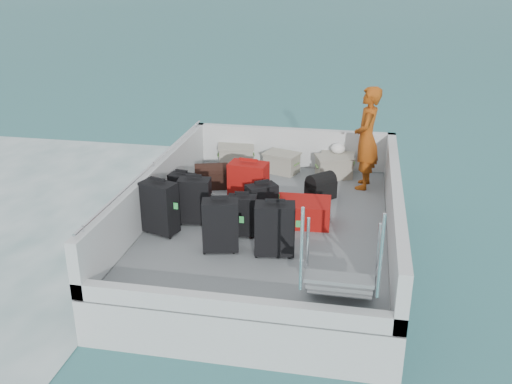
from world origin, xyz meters
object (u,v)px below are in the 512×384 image
crate_1 (282,163)px  suitcase_0 (160,208)px  suitcase_2 (183,191)px  suitcase_5 (248,187)px  suitcase_6 (275,229)px  suitcase_3 (221,226)px  crate_2 (337,164)px  passenger (367,138)px  suitcase_7 (262,205)px  suitcase_8 (300,212)px  suitcase_1 (195,201)px  crate_0 (236,157)px  crate_3 (334,167)px  suitcase_4 (242,216)px

crate_1 → suitcase_0: bearing=-114.9°
suitcase_2 → suitcase_5: 1.00m
crate_1 → suitcase_5: bearing=-97.5°
suitcase_0 → suitcase_6: size_ratio=1.07×
suitcase_2 → suitcase_3: bearing=-44.4°
crate_2 → passenger: 1.02m
suitcase_5 → crate_1: bearing=89.2°
passenger → suitcase_7: bearing=-33.4°
crate_1 → crate_2: bearing=9.5°
suitcase_0 → suitcase_8: suitcase_0 is taller
suitcase_0 → passenger: bearing=59.1°
suitcase_1 → crate_1: 2.51m
suitcase_8 → passenger: (0.87, 1.61, 0.67)m
suitcase_3 → crate_1: size_ratio=1.27×
crate_0 → suitcase_0: bearing=-98.0°
crate_0 → crate_2: (1.83, 0.00, -0.02)m
suitcase_2 → suitcase_8: bearing=3.4°
suitcase_2 → crate_3: suitcase_2 is taller
suitcase_5 → passenger: (1.67, 1.34, 0.46)m
crate_3 → passenger: (0.51, -0.37, 0.66)m
suitcase_1 → passenger: (2.33, 1.89, 0.50)m
suitcase_5 → suitcase_7: suitcase_5 is taller
passenger → suitcase_6: bearing=-17.1°
suitcase_6 → crate_0: bearing=102.8°
suitcase_0 → suitcase_4: (1.11, 0.14, -0.08)m
passenger → suitcase_2: bearing=-56.7°
suitcase_8 → crate_0: size_ratio=1.42×
suitcase_8 → crate_3: bearing=-12.5°
suitcase_1 → suitcase_3: 0.94m
suitcase_8 → passenger: size_ratio=0.51×
suitcase_4 → suitcase_8: 0.91m
suitcase_3 → passenger: (1.76, 2.65, 0.49)m
suitcase_6 → crate_3: bearing=71.3°
suitcase_0 → suitcase_2: suitcase_0 is taller
suitcase_7 → crate_3: suitcase_7 is taller
suitcase_0 → suitcase_3: size_ratio=1.06×
suitcase_2 → suitcase_5: bearing=14.1°
crate_1 → suitcase_7: bearing=-89.0°
suitcase_0 → suitcase_7: size_ratio=1.25×
crate_2 → crate_3: (-0.04, -0.23, 0.01)m
suitcase_0 → suitcase_2: bearing=106.1°
suitcase_0 → crate_2: suitcase_0 is taller
crate_0 → crate_1: crate_0 is taller
suitcase_7 → crate_1: 2.20m
suitcase_6 → crate_1: suitcase_6 is taller
suitcase_4 → suitcase_6: suitcase_6 is taller
suitcase_4 → suitcase_6: (0.52, -0.45, 0.06)m
suitcase_4 → crate_3: suitcase_4 is taller
passenger → suitcase_5: bearing=-46.0°
suitcase_7 → suitcase_8: 0.56m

